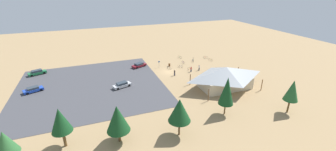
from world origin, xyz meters
TOP-DOWN VIEW (x-y plane):
  - ground at (0.00, 0.00)m, footprint 160.00×160.00m
  - parking_lot_asphalt at (22.29, 2.08)m, footprint 36.19×34.93m
  - bike_pavilion at (-9.73, 14.97)m, footprint 15.55×9.77m
  - trash_bin at (-2.07, -4.51)m, footprint 0.60×0.60m
  - lot_sign at (1.36, -4.70)m, footprint 0.56×0.08m
  - pine_east at (-2.55, 25.47)m, footprint 3.00×3.00m
  - pine_far_east at (8.73, 28.23)m, footprint 3.91×3.91m
  - pine_center at (34.24, 26.28)m, footprint 3.06×3.06m
  - pine_midwest at (-15.17, 29.48)m, footprint 2.83×2.83m
  - pine_far_west at (27.29, 24.31)m, footprint 3.24×3.24m
  - pine_west at (18.77, 26.22)m, footprint 3.89×3.89m
  - bicycle_purple_by_bin at (-7.29, -5.25)m, footprint 0.48×1.83m
  - bicycle_black_yard_left at (-1.14, -2.28)m, footprint 1.09×1.36m
  - bicycle_white_near_porch at (-4.96, -2.19)m, footprint 1.18×1.35m
  - bicycle_green_trailside at (-8.42, -10.75)m, footprint 0.71×1.65m
  - bicycle_orange_yard_right at (-6.84, 0.54)m, footprint 1.75×0.52m
  - bicycle_teal_yard_center at (-11.90, -7.08)m, footprint 0.98×1.52m
  - bicycle_blue_edge_south at (-11.05, -5.51)m, footprint 0.60×1.75m
  - bicycle_red_lone_west at (-16.95, -7.37)m, footprint 1.17×1.32m
  - bicycle_yellow_back_row at (-17.30, -4.55)m, footprint 0.71×1.74m
  - car_blue_inner_stall at (35.63, 0.56)m, footprint 4.73×3.22m
  - car_green_front_row at (36.51, -11.49)m, footprint 5.04×3.30m
  - car_silver_mid_lot at (14.84, 5.70)m, footprint 4.97×3.11m
  - car_maroon_aisle_side at (7.22, -7.19)m, footprint 5.02×3.63m
  - visitor_by_pavilion at (-9.28, 2.10)m, footprint 0.40×0.37m
  - visitor_near_lot at (-0.71, 3.25)m, footprint 0.36×0.37m
  - visitor_crossing_yard at (-6.43, 2.35)m, footprint 0.40×0.37m

SIDE VIEW (x-z plane):
  - ground at x=0.00m, z-range 0.00..0.00m
  - parking_lot_asphalt at x=22.29m, z-range 0.00..0.05m
  - bicycle_black_yard_left at x=-1.14m, z-range -0.06..0.75m
  - bicycle_white_near_porch at x=-4.96m, z-range -0.03..0.75m
  - bicycle_orange_yard_right at x=-6.84m, z-range -0.03..0.76m
  - bicycle_teal_yard_center at x=-11.90m, z-range -0.05..0.78m
  - bicycle_green_trailside at x=-8.42m, z-range -0.03..0.80m
  - bicycle_yellow_back_row at x=-17.30m, z-range -0.03..0.81m
  - bicycle_blue_edge_south at x=-11.05m, z-range -0.05..0.83m
  - bicycle_red_lone_west at x=-16.95m, z-range -0.07..0.85m
  - bicycle_purple_by_bin at x=-7.29m, z-range -0.03..0.82m
  - trash_bin at x=-2.07m, z-range 0.00..0.90m
  - car_blue_inner_stall at x=35.63m, z-range 0.05..1.34m
  - car_maroon_aisle_side at x=7.22m, z-range 0.05..1.38m
  - car_silver_mid_lot at x=14.84m, z-range 0.05..1.42m
  - car_green_front_row at x=36.51m, z-range 0.04..1.48m
  - visitor_crossing_yard at x=-6.43m, z-range 0.04..1.77m
  - visitor_by_pavilion at x=-9.28m, z-range 0.05..1.82m
  - visitor_near_lot at x=-0.71m, z-range 0.05..1.83m
  - lot_sign at x=1.36m, z-range 0.31..2.51m
  - bike_pavilion at x=-9.73m, z-range 0.42..5.95m
  - pine_center at x=34.24m, z-range 1.23..7.36m
  - pine_west at x=18.77m, z-range 1.06..7.87m
  - pine_far_west at x=27.29m, z-range 1.42..8.50m
  - pine_midwest at x=-15.17m, z-range 1.38..8.59m
  - pine_far_east at x=8.73m, z-range 1.45..8.56m
  - pine_east at x=-2.55m, z-range 1.20..9.34m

